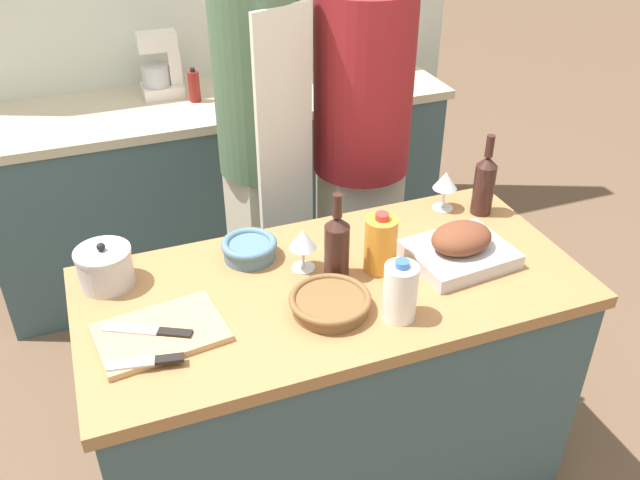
% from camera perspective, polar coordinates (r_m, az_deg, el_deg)
% --- Properties ---
extents(ground_plane, '(12.00, 12.00, 0.00)m').
position_cam_1_polar(ground_plane, '(2.55, 0.87, -19.30)').
color(ground_plane, brown).
extents(kitchen_island, '(1.44, 0.69, 0.86)m').
position_cam_1_polar(kitchen_island, '(2.22, 0.96, -12.47)').
color(kitchen_island, '#3D565B').
rests_on(kitchen_island, ground_plane).
extents(back_counter, '(2.14, 0.60, 0.89)m').
position_cam_1_polar(back_counter, '(3.35, -8.22, 4.65)').
color(back_counter, '#3D565B').
rests_on(back_counter, ground_plane).
extents(roasting_pan, '(0.31, 0.26, 0.12)m').
position_cam_1_polar(roasting_pan, '(2.04, 11.72, -0.62)').
color(roasting_pan, '#BCBCC1').
rests_on(roasting_pan, kitchen_island).
extents(wicker_basket, '(0.22, 0.22, 0.05)m').
position_cam_1_polar(wicker_basket, '(1.82, 0.85, -5.29)').
color(wicker_basket, brown).
rests_on(wicker_basket, kitchen_island).
extents(cutting_board, '(0.34, 0.25, 0.02)m').
position_cam_1_polar(cutting_board, '(1.80, -13.28, -7.63)').
color(cutting_board, tan).
rests_on(cutting_board, kitchen_island).
extents(stock_pot, '(0.16, 0.16, 0.14)m').
position_cam_1_polar(stock_pot, '(1.99, -17.65, -2.20)').
color(stock_pot, '#B7B7BC').
rests_on(stock_pot, kitchen_island).
extents(mixing_bowl, '(0.17, 0.17, 0.06)m').
position_cam_1_polar(mixing_bowl, '(2.03, -5.97, -0.70)').
color(mixing_bowl, slate).
rests_on(mixing_bowl, kitchen_island).
extents(juice_jug, '(0.09, 0.09, 0.19)m').
position_cam_1_polar(juice_jug, '(1.95, 5.13, -0.33)').
color(juice_jug, orange).
rests_on(juice_jug, kitchen_island).
extents(milk_jug, '(0.09, 0.09, 0.18)m').
position_cam_1_polar(milk_jug, '(1.78, 6.76, -4.33)').
color(milk_jug, white).
rests_on(milk_jug, kitchen_island).
extents(wine_bottle_green, '(0.07, 0.07, 0.28)m').
position_cam_1_polar(wine_bottle_green, '(2.28, 13.67, 4.67)').
color(wine_bottle_green, '#381E19').
rests_on(wine_bottle_green, kitchen_island).
extents(wine_bottle_dark, '(0.07, 0.07, 0.27)m').
position_cam_1_polar(wine_bottle_dark, '(1.90, 1.43, -0.41)').
color(wine_bottle_dark, '#381E19').
rests_on(wine_bottle_dark, kitchen_island).
extents(wine_glass_left, '(0.08, 0.08, 0.13)m').
position_cam_1_polar(wine_glass_left, '(1.94, -1.44, -0.03)').
color(wine_glass_left, silver).
rests_on(wine_glass_left, kitchen_island).
extents(wine_glass_right, '(0.08, 0.08, 0.14)m').
position_cam_1_polar(wine_glass_right, '(2.28, 10.52, 4.83)').
color(wine_glass_right, silver).
rests_on(wine_glass_right, kitchen_island).
extents(knife_chef, '(0.22, 0.14, 0.01)m').
position_cam_1_polar(knife_chef, '(1.79, -14.06, -7.42)').
color(knife_chef, '#B7B7BC').
rests_on(knife_chef, cutting_board).
extents(knife_paring, '(0.19, 0.06, 0.01)m').
position_cam_1_polar(knife_paring, '(1.71, -14.25, -9.88)').
color(knife_paring, '#B7B7BC').
rests_on(knife_paring, cutting_board).
extents(stand_mixer, '(0.18, 0.14, 0.29)m').
position_cam_1_polar(stand_mixer, '(3.20, -13.27, 13.78)').
color(stand_mixer, silver).
rests_on(stand_mixer, back_counter).
extents(condiment_bottle_tall, '(0.05, 0.05, 0.13)m').
position_cam_1_polar(condiment_bottle_tall, '(3.31, -5.31, 14.00)').
color(condiment_bottle_tall, '#B28E2D').
rests_on(condiment_bottle_tall, back_counter).
extents(condiment_bottle_short, '(0.05, 0.05, 0.18)m').
position_cam_1_polar(condiment_bottle_short, '(3.17, 2.58, 13.67)').
color(condiment_bottle_short, '#B28E2D').
rests_on(condiment_bottle_short, back_counter).
extents(condiment_bottle_extra, '(0.05, 0.05, 0.15)m').
position_cam_1_polar(condiment_bottle_extra, '(3.12, -10.56, 12.61)').
color(condiment_bottle_extra, maroon).
rests_on(condiment_bottle_extra, back_counter).
extents(person_cook_aproned, '(0.32, 0.34, 1.80)m').
position_cam_1_polar(person_cook_aproned, '(2.48, -5.04, 9.10)').
color(person_cook_aproned, beige).
rests_on(person_cook_aproned, ground_plane).
extents(person_cook_guest, '(0.37, 0.37, 1.68)m').
position_cam_1_polar(person_cook_guest, '(2.63, 3.52, 8.44)').
color(person_cook_guest, beige).
rests_on(person_cook_guest, ground_plane).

